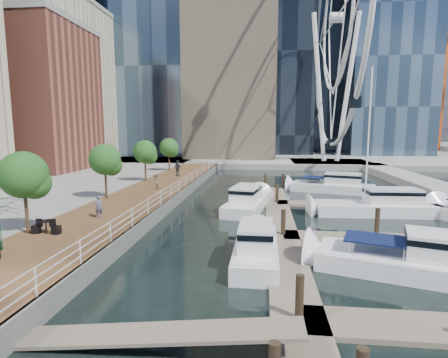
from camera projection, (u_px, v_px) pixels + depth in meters
name	position (u px, v px, depth m)	size (l,w,h in m)	color
ground	(221.00, 293.00, 14.58)	(520.00, 520.00, 0.00)	black
boardwalk	(139.00, 202.00, 30.25)	(6.00, 60.00, 1.00)	brown
seawall	(172.00, 203.00, 29.92)	(0.25, 60.00, 1.00)	#595954
land_far	(258.00, 149.00, 114.87)	(200.00, 114.00, 1.00)	gray
pier	(330.00, 164.00, 64.14)	(14.00, 12.00, 1.00)	gray
railing	(171.00, 191.00, 29.79)	(0.10, 60.00, 1.05)	white
floating_docks	(356.00, 224.00, 23.46)	(16.00, 34.00, 2.60)	#6D6051
ferris_wheel	(336.00, 18.00, 60.56)	(5.80, 45.60, 47.80)	white
street_trees	(105.00, 160.00, 28.99)	(2.60, 42.60, 4.60)	#3F2B1C
yacht_foreground	(424.00, 277.00, 16.11)	(2.83, 10.56, 2.15)	white
pedestrian_near	(99.00, 207.00, 22.97)	(0.54, 0.35, 1.48)	#555470
pedestrian_mid	(155.00, 182.00, 33.66)	(0.73, 0.57, 1.51)	gray
pedestrian_far	(178.00, 168.00, 43.41)	(1.16, 0.48, 1.98)	#2D3439
moored_yachts	(374.00, 222.00, 25.74)	(22.64, 39.56, 11.50)	silver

